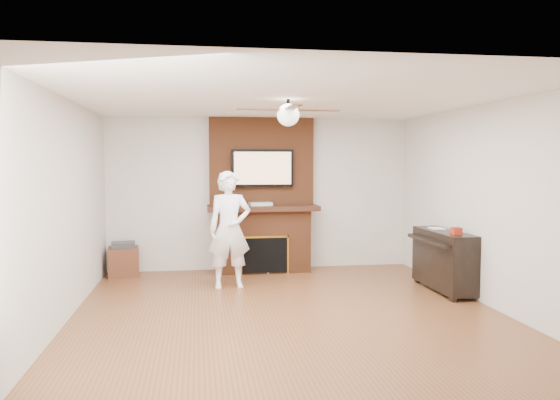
{
  "coord_description": "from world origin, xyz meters",
  "views": [
    {
      "loc": [
        -1.05,
        -6.25,
        1.78
      ],
      "look_at": [
        0.04,
        0.9,
        1.27
      ],
      "focal_mm": 35.0,
      "sensor_mm": 36.0,
      "label": 1
    }
  ],
  "objects": [
    {
      "name": "candle_blue",
      "position": [
        0.18,
        2.3,
        0.04
      ],
      "size": [
        0.06,
        0.06,
        0.08
      ],
      "primitive_type": "cylinder",
      "color": "#2C4686",
      "rests_on": "ground"
    },
    {
      "name": "room_shell",
      "position": [
        0.0,
        0.0,
        1.25
      ],
      "size": [
        5.36,
        5.86,
        2.86
      ],
      "color": "brown",
      "rests_on": "ground"
    },
    {
      "name": "tv",
      "position": [
        0.0,
        2.5,
        1.68
      ],
      "size": [
        1.0,
        0.08,
        0.6
      ],
      "color": "black",
      "rests_on": "fireplace"
    },
    {
      "name": "fireplace",
      "position": [
        0.0,
        2.55,
        1.0
      ],
      "size": [
        1.78,
        0.64,
        2.5
      ],
      "color": "brown",
      "rests_on": "ground"
    },
    {
      "name": "candle_green",
      "position": [
        -0.05,
        2.36,
        0.04
      ],
      "size": [
        0.06,
        0.06,
        0.09
      ],
      "primitive_type": "cylinder",
      "color": "#418234",
      "rests_on": "ground"
    },
    {
      "name": "candle_orange",
      "position": [
        -0.16,
        2.32,
        0.06
      ],
      "size": [
        0.07,
        0.07,
        0.12
      ],
      "primitive_type": "cylinder",
      "color": "#C24016",
      "rests_on": "ground"
    },
    {
      "name": "piano",
      "position": [
        2.3,
        0.76,
        0.45
      ],
      "size": [
        0.49,
        1.28,
        0.92
      ],
      "rotation": [
        0.0,
        0.0,
        0.02
      ],
      "color": "black",
      "rests_on": "ground"
    },
    {
      "name": "person",
      "position": [
        -0.6,
        1.43,
        0.83
      ],
      "size": [
        0.64,
        0.46,
        1.65
      ],
      "primitive_type": "imported",
      "rotation": [
        0.0,
        0.0,
        0.09
      ],
      "color": "white",
      "rests_on": "ground"
    },
    {
      "name": "ceiling_fan",
      "position": [
        -0.0,
        0.0,
        2.33
      ],
      "size": [
        1.21,
        1.21,
        0.31
      ],
      "color": "black",
      "rests_on": "room_shell"
    },
    {
      "name": "side_table",
      "position": [
        -2.2,
        2.48,
        0.24
      ],
      "size": [
        0.51,
        0.51,
        0.53
      ],
      "rotation": [
        0.0,
        0.0,
        0.13
      ],
      "color": "#4E2616",
      "rests_on": "ground"
    },
    {
      "name": "cable_box",
      "position": [
        -0.04,
        2.45,
        1.11
      ],
      "size": [
        0.38,
        0.25,
        0.05
      ],
      "primitive_type": "cube",
      "rotation": [
        0.0,
        0.0,
        0.13
      ],
      "color": "silver",
      "rests_on": "fireplace"
    },
    {
      "name": "candle_cream",
      "position": [
        0.06,
        2.29,
        0.05
      ],
      "size": [
        0.09,
        0.09,
        0.1
      ],
      "primitive_type": "cylinder",
      "color": "#F7DDC5",
      "rests_on": "ground"
    }
  ]
}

